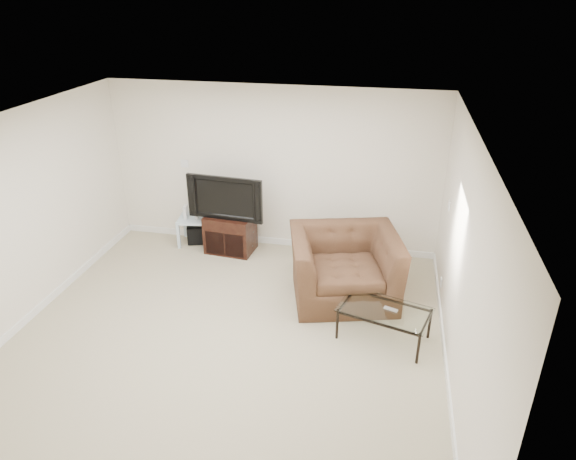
% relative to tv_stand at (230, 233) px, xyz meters
% --- Properties ---
extents(floor, '(5.00, 5.00, 0.00)m').
position_rel_tv_stand_xyz_m(floor, '(0.60, -2.14, -0.30)').
color(floor, tan).
rests_on(floor, ground).
extents(ceiling, '(5.00, 5.00, 0.00)m').
position_rel_tv_stand_xyz_m(ceiling, '(0.60, -2.14, 2.20)').
color(ceiling, white).
rests_on(ceiling, ground).
extents(wall_back, '(5.00, 0.02, 2.50)m').
position_rel_tv_stand_xyz_m(wall_back, '(0.60, 0.36, 0.95)').
color(wall_back, silver).
rests_on(wall_back, ground).
extents(wall_left, '(0.02, 5.00, 2.50)m').
position_rel_tv_stand_xyz_m(wall_left, '(-1.90, -2.14, 0.95)').
color(wall_left, silver).
rests_on(wall_left, ground).
extents(wall_right, '(0.02, 5.00, 2.50)m').
position_rel_tv_stand_xyz_m(wall_right, '(3.10, -2.14, 0.95)').
color(wall_right, silver).
rests_on(wall_right, ground).
extents(plate_back, '(0.12, 0.02, 0.12)m').
position_rel_tv_stand_xyz_m(plate_back, '(-0.80, 0.34, 0.95)').
color(plate_back, white).
rests_on(plate_back, wall_back).
extents(plate_right_switch, '(0.02, 0.09, 0.13)m').
position_rel_tv_stand_xyz_m(plate_right_switch, '(3.09, -0.54, 0.95)').
color(plate_right_switch, white).
rests_on(plate_right_switch, wall_right).
extents(plate_right_outlet, '(0.02, 0.08, 0.12)m').
position_rel_tv_stand_xyz_m(plate_right_outlet, '(3.09, -0.84, 0.00)').
color(plate_right_outlet, white).
rests_on(plate_right_outlet, wall_right).
extents(tv_stand, '(0.75, 0.56, 0.59)m').
position_rel_tv_stand_xyz_m(tv_stand, '(0.00, 0.00, 0.00)').
color(tv_stand, black).
rests_on(tv_stand, floor).
extents(dvd_player, '(0.40, 0.30, 0.05)m').
position_rel_tv_stand_xyz_m(dvd_player, '(-0.00, -0.04, 0.20)').
color(dvd_player, black).
rests_on(dvd_player, tv_stand).
extents(television, '(1.09, 0.30, 0.67)m').
position_rel_tv_stand_xyz_m(television, '(-0.00, -0.03, 0.63)').
color(television, black).
rests_on(television, tv_stand).
extents(side_table, '(0.51, 0.51, 0.44)m').
position_rel_tv_stand_xyz_m(side_table, '(-0.64, 0.14, -0.08)').
color(side_table, silver).
rests_on(side_table, floor).
extents(subwoofer, '(0.35, 0.35, 0.28)m').
position_rel_tv_stand_xyz_m(subwoofer, '(-0.62, 0.16, -0.14)').
color(subwoofer, black).
rests_on(subwoofer, floor).
extents(game_console, '(0.07, 0.15, 0.20)m').
position_rel_tv_stand_xyz_m(game_console, '(-0.75, 0.10, 0.24)').
color(game_console, white).
rests_on(game_console, side_table).
extents(game_case, '(0.08, 0.14, 0.17)m').
position_rel_tv_stand_xyz_m(game_case, '(-0.59, 0.13, 0.23)').
color(game_case, silver).
rests_on(game_case, side_table).
extents(recliner, '(1.55, 1.21, 1.19)m').
position_rel_tv_stand_xyz_m(recliner, '(1.85, -0.94, 0.30)').
color(recliner, '#48381E').
rests_on(recliner, floor).
extents(coffee_table, '(1.14, 0.84, 0.40)m').
position_rel_tv_stand_xyz_m(coffee_table, '(2.40, -1.76, -0.10)').
color(coffee_table, black).
rests_on(coffee_table, floor).
extents(remote, '(0.17, 0.10, 0.02)m').
position_rel_tv_stand_xyz_m(remote, '(2.47, -1.75, 0.11)').
color(remote, '#B2B2B7').
rests_on(remote, coffee_table).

